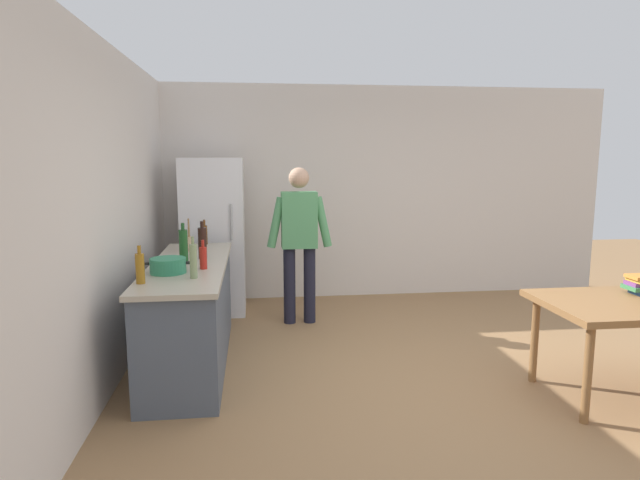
% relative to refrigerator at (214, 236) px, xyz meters
% --- Properties ---
extents(ground_plane, '(14.00, 14.00, 0.00)m').
position_rel_refrigerator_xyz_m(ground_plane, '(1.90, -2.40, -0.90)').
color(ground_plane, '#936D47').
extents(wall_back, '(6.40, 0.12, 2.70)m').
position_rel_refrigerator_xyz_m(wall_back, '(1.90, 0.60, 0.45)').
color(wall_back, silver).
rests_on(wall_back, ground_plane).
extents(wall_left, '(0.12, 5.60, 2.70)m').
position_rel_refrigerator_xyz_m(wall_left, '(-0.70, -2.20, 0.45)').
color(wall_left, silver).
rests_on(wall_left, ground_plane).
extents(kitchen_counter, '(0.64, 2.20, 0.90)m').
position_rel_refrigerator_xyz_m(kitchen_counter, '(-0.10, -1.60, -0.45)').
color(kitchen_counter, '#4C5666').
rests_on(kitchen_counter, ground_plane).
extents(refrigerator, '(0.70, 0.67, 1.80)m').
position_rel_refrigerator_xyz_m(refrigerator, '(0.00, 0.00, 0.00)').
color(refrigerator, white).
rests_on(refrigerator, ground_plane).
extents(person, '(0.70, 0.22, 1.70)m').
position_rel_refrigerator_xyz_m(person, '(0.95, -0.55, 0.08)').
color(person, '#1E1E2D').
rests_on(person, ground_plane).
extents(dining_table, '(1.40, 0.90, 0.75)m').
position_rel_refrigerator_xyz_m(dining_table, '(3.30, -2.70, -0.23)').
color(dining_table, olive).
rests_on(dining_table, ground_plane).
extents(cooking_pot, '(0.40, 0.28, 0.12)m').
position_rel_refrigerator_xyz_m(cooking_pot, '(-0.21, -1.99, 0.06)').
color(cooking_pot, '#2D845B').
rests_on(cooking_pot, kitchen_counter).
extents(utensil_jar, '(0.11, 0.11, 0.32)m').
position_rel_refrigerator_xyz_m(utensil_jar, '(-0.18, -0.98, 0.08)').
color(utensil_jar, tan).
rests_on(utensil_jar, kitchen_counter).
extents(bottle_sauce_red, '(0.06, 0.06, 0.24)m').
position_rel_refrigerator_xyz_m(bottle_sauce_red, '(0.05, -1.86, 0.10)').
color(bottle_sauce_red, '#B22319').
rests_on(bottle_sauce_red, kitchen_counter).
extents(bottle_beer_brown, '(0.06, 0.06, 0.26)m').
position_rel_refrigerator_xyz_m(bottle_beer_brown, '(-0.05, -0.59, 0.11)').
color(bottle_beer_brown, '#5B3314').
rests_on(bottle_beer_brown, kitchen_counter).
extents(bottle_vinegar_tall, '(0.06, 0.06, 0.32)m').
position_rel_refrigerator_xyz_m(bottle_vinegar_tall, '(0.01, -2.20, 0.14)').
color(bottle_vinegar_tall, gray).
rests_on(bottle_vinegar_tall, kitchen_counter).
extents(bottle_wine_green, '(0.08, 0.08, 0.34)m').
position_rel_refrigerator_xyz_m(bottle_wine_green, '(-0.15, -1.51, 0.15)').
color(bottle_wine_green, '#1E5123').
rests_on(bottle_wine_green, kitchen_counter).
extents(bottle_wine_dark, '(0.08, 0.08, 0.34)m').
position_rel_refrigerator_xyz_m(bottle_wine_dark, '(0.00, -1.39, 0.15)').
color(bottle_wine_dark, black).
rests_on(bottle_wine_dark, kitchen_counter).
extents(bottle_oil_amber, '(0.06, 0.06, 0.28)m').
position_rel_refrigerator_xyz_m(bottle_oil_amber, '(-0.36, -2.33, 0.12)').
color(bottle_oil_amber, '#996619').
rests_on(bottle_oil_amber, kitchen_counter).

